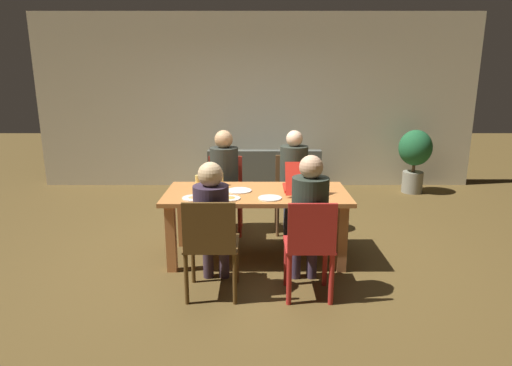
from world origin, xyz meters
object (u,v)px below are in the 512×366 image
object	(u,v)px
drinking_glass_0	(197,180)
potted_plant	(414,154)
person_0	(212,216)
drinking_glass_1	(219,179)
plate_0	(239,191)
plate_2	(269,198)
person_2	(308,214)
plate_1	(193,198)
chair_3	(292,188)
dining_table	(256,202)
person_1	(223,174)
plate_3	(229,198)
chair_0	(210,242)
person_3	(293,174)
chair_2	(309,246)
pizza_box_0	(300,186)
couch	(263,178)
chair_1	(225,192)

from	to	relation	value
drinking_glass_0	potted_plant	distance (m)	3.96
person_0	drinking_glass_1	bearing A→B (deg)	90.59
plate_0	plate_2	world-z (taller)	same
person_2	plate_1	world-z (taller)	person_2
chair_3	potted_plant	world-z (taller)	potted_plant
person_2	drinking_glass_0	size ratio (longest dim) A/B	12.01
dining_table	person_2	size ratio (longest dim) A/B	1.50
person_1	plate_3	xyz separation A→B (m)	(0.12, -0.98, -0.01)
chair_0	plate_0	world-z (taller)	chair_0
dining_table	person_1	distance (m)	0.83
plate_3	plate_2	bearing A→B (deg)	1.45
plate_2	person_3	bearing A→B (deg)	72.14
person_3	person_1	bearing A→B (deg)	-178.61
chair_2	plate_2	bearing A→B (deg)	116.82
person_1	potted_plant	xyz separation A→B (m)	(2.96, 1.89, -0.11)
chair_3	plate_0	distance (m)	1.08
chair_0	potted_plant	distance (m)	4.57
person_2	drinking_glass_0	bearing A→B (deg)	136.12
chair_0	pizza_box_0	size ratio (longest dim) A/B	1.74
couch	person_2	bearing A→B (deg)	-84.21
person_0	chair_1	size ratio (longest dim) A/B	1.31
chair_0	person_0	xyz separation A→B (m)	(-0.00, 0.16, 0.18)
person_3	plate_1	world-z (taller)	person_3
plate_1	plate_2	xyz separation A→B (m)	(0.74, -0.00, -0.00)
person_0	plate_1	xyz separation A→B (m)	(-0.22, 0.46, 0.03)
plate_2	potted_plant	size ratio (longest dim) A/B	0.22
chair_0	person_2	world-z (taller)	person_2
chair_3	drinking_glass_1	xyz separation A→B (m)	(-0.84, -0.61, 0.26)
drinking_glass_1	potted_plant	distance (m)	3.79
chair_1	pizza_box_0	distance (m)	1.19
plate_1	plate_2	size ratio (longest dim) A/B	1.00
person_1	person_2	distance (m)	1.68
chair_1	plate_1	xyz separation A→B (m)	(-0.22, -1.10, 0.24)
chair_1	drinking_glass_0	size ratio (longest dim) A/B	8.73
plate_1	potted_plant	xyz separation A→B (m)	(3.18, 2.86, -0.10)
plate_3	person_3	bearing A→B (deg)	54.61
person_0	person_2	world-z (taller)	person_2
person_3	plate_0	size ratio (longest dim) A/B	4.94
person_1	plate_3	world-z (taller)	person_1
person_3	drinking_glass_1	distance (m)	0.97
couch	chair_2	bearing A→B (deg)	-84.45
drinking_glass_1	chair_3	bearing A→B (deg)	36.01
chair_2	pizza_box_0	xyz separation A→B (m)	(0.01, 0.94, 0.28)
plate_2	drinking_glass_0	distance (m)	0.95
person_1	plate_0	xyz separation A→B (m)	(0.21, -0.69, -0.01)
potted_plant	person_2	bearing A→B (deg)	-122.30
pizza_box_0	drinking_glass_0	distance (m)	1.12
dining_table	chair_1	xyz separation A→B (m)	(-0.39, 0.86, -0.12)
person_3	person_2	bearing A→B (deg)	-90.00
plate_0	drinking_glass_0	xyz separation A→B (m)	(-0.46, 0.28, 0.05)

